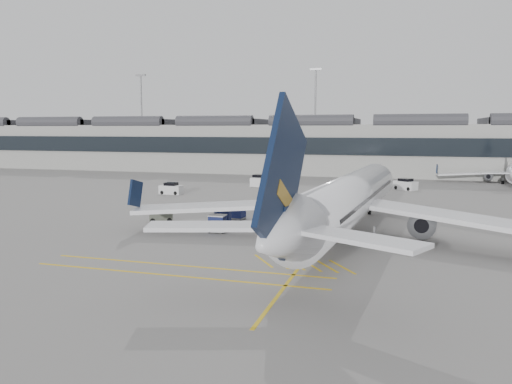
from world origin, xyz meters
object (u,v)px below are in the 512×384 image
(belt_loader, at_px, (313,222))
(ramp_agent_b, at_px, (300,217))
(ramp_agent_a, at_px, (277,213))
(baggage_cart_a, at_px, (285,214))
(airliner_main, at_px, (346,200))
(pushback_tug, at_px, (161,216))

(belt_loader, distance_m, ramp_agent_b, 1.90)
(ramp_agent_a, bearing_deg, baggage_cart_a, -1.02)
(baggage_cart_a, xyz_separation_m, ramp_agent_b, (1.89, -1.21, -0.02))
(belt_loader, bearing_deg, ramp_agent_a, 175.13)
(belt_loader, height_order, ramp_agent_a, ramp_agent_a)
(baggage_cart_a, height_order, ramp_agent_a, ramp_agent_a)
(baggage_cart_a, relative_size, ramp_agent_a, 0.88)
(airliner_main, height_order, belt_loader, airliner_main)
(ramp_agent_b, bearing_deg, ramp_agent_a, -28.19)
(airliner_main, distance_m, baggage_cart_a, 10.15)
(airliner_main, bearing_deg, baggage_cart_a, 143.50)
(airliner_main, xyz_separation_m, belt_loader, (-3.79, 4.36, -3.05))
(airliner_main, bearing_deg, belt_loader, 136.25)
(ramp_agent_a, relative_size, pushback_tug, 0.67)
(belt_loader, height_order, ramp_agent_b, belt_loader)
(belt_loader, xyz_separation_m, baggage_cart_a, (-3.51, 2.15, 0.34))
(ramp_agent_a, bearing_deg, belt_loader, -52.16)
(belt_loader, height_order, pushback_tug, belt_loader)
(baggage_cart_a, relative_size, pushback_tug, 0.59)
(baggage_cart_a, height_order, pushback_tug, baggage_cart_a)
(ramp_agent_a, bearing_deg, pushback_tug, 165.56)
(baggage_cart_a, height_order, ramp_agent_b, ramp_agent_b)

